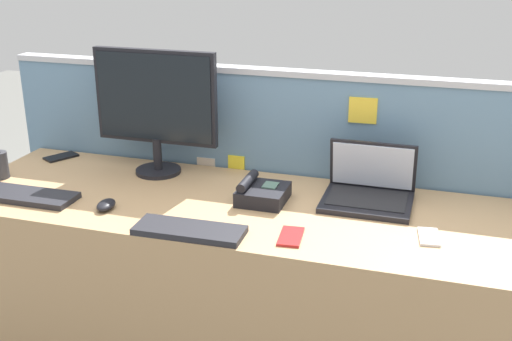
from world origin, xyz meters
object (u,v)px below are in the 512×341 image
object	(u,v)px
computer_mouse_left_hand	(106,205)
keyboard_main	(25,196)
cell_phone_red_case	(291,236)
cell_phone_white_slab	(429,237)
laptop	(369,189)
desktop_monitor	(155,104)
desk_phone	(262,193)
cell_phone_black_slab	(61,157)
keyboard_spare	(190,230)

from	to	relation	value
computer_mouse_left_hand	keyboard_main	bearing A→B (deg)	173.39
cell_phone_red_case	computer_mouse_left_hand	bearing A→B (deg)	172.18
cell_phone_white_slab	keyboard_main	bearing A→B (deg)	176.37
laptop	keyboard_main	distance (m)	1.29
desktop_monitor	cell_phone_red_case	bearing A→B (deg)	-32.82
desktop_monitor	desk_phone	size ratio (longest dim) A/B	2.79
laptop	cell_phone_black_slab	distance (m)	1.38
cell_phone_black_slab	cell_phone_white_slab	xyz separation A→B (m)	(1.61, -0.34, 0.00)
keyboard_spare	cell_phone_white_slab	world-z (taller)	keyboard_spare
desktop_monitor	keyboard_spare	bearing A→B (deg)	-55.35
keyboard_main	keyboard_spare	world-z (taller)	same
laptop	desktop_monitor	bearing A→B (deg)	176.80
keyboard_main	cell_phone_red_case	distance (m)	1.04
desktop_monitor	cell_phone_black_slab	world-z (taller)	desktop_monitor
keyboard_main	keyboard_spare	size ratio (longest dim) A/B	1.07
computer_mouse_left_hand	cell_phone_black_slab	size ratio (longest dim) A/B	0.71
computer_mouse_left_hand	cell_phone_red_case	size ratio (longest dim) A/B	0.71
computer_mouse_left_hand	cell_phone_red_case	bearing A→B (deg)	-9.38
keyboard_main	desk_phone	bearing A→B (deg)	15.06
desk_phone	cell_phone_white_slab	distance (m)	0.63
keyboard_spare	desktop_monitor	bearing A→B (deg)	123.09
laptop	cell_phone_white_slab	size ratio (longest dim) A/B	2.55
keyboard_main	computer_mouse_left_hand	world-z (taller)	computer_mouse_left_hand
laptop	cell_phone_red_case	bearing A→B (deg)	-117.19
cell_phone_red_case	cell_phone_black_slab	world-z (taller)	same
laptop	keyboard_spare	xyz separation A→B (m)	(-0.53, -0.46, -0.04)
keyboard_main	keyboard_spare	bearing A→B (deg)	-8.14
desktop_monitor	cell_phone_red_case	size ratio (longest dim) A/B	3.68
desk_phone	cell_phone_white_slab	world-z (taller)	desk_phone
laptop	cell_phone_white_slab	bearing A→B (deg)	-47.94
desk_phone	keyboard_main	xyz separation A→B (m)	(-0.86, -0.24, -0.02)
laptop	keyboard_spare	world-z (taller)	laptop
computer_mouse_left_hand	cell_phone_white_slab	distance (m)	1.13
desk_phone	keyboard_spare	xyz separation A→B (m)	(-0.15, -0.33, -0.02)
desk_phone	keyboard_spare	bearing A→B (deg)	-114.20
desktop_monitor	laptop	bearing A→B (deg)	-3.20
desktop_monitor	laptop	size ratio (longest dim) A/B	1.60
keyboard_main	computer_mouse_left_hand	xyz separation A→B (m)	(0.34, 0.00, 0.01)
laptop	cell_phone_black_slab	xyz separation A→B (m)	(-1.37, 0.08, -0.04)
keyboard_spare	keyboard_main	bearing A→B (deg)	170.76
keyboard_main	desktop_monitor	bearing A→B (deg)	48.46
laptop	cell_phone_black_slab	size ratio (longest dim) A/B	2.31
desk_phone	cell_phone_black_slab	world-z (taller)	desk_phone
keyboard_main	cell_phone_black_slab	distance (m)	0.47
keyboard_main	keyboard_spare	xyz separation A→B (m)	(0.71, -0.10, 0.00)
cell_phone_white_slab	desktop_monitor	bearing A→B (deg)	156.91
laptop	computer_mouse_left_hand	world-z (taller)	laptop
desktop_monitor	desk_phone	world-z (taller)	desktop_monitor
keyboard_main	keyboard_spare	distance (m)	0.71
keyboard_spare	cell_phone_white_slab	distance (m)	0.79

